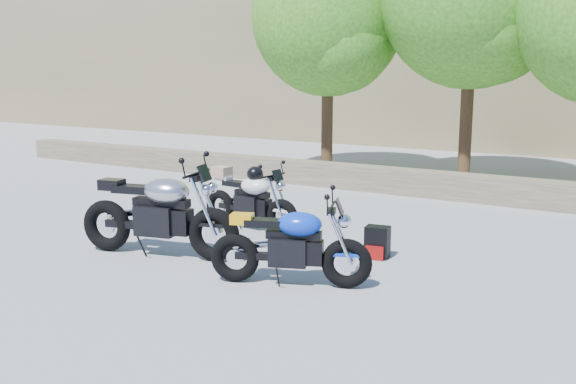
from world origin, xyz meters
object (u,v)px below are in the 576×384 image
object	(u,v)px
white_bike	(250,198)
backpack	(377,243)
blue_bike	(291,246)
silver_bike	(159,215)

from	to	relation	value
white_bike	backpack	bearing A→B (deg)	-4.77
blue_bike	backpack	world-z (taller)	blue_bike
white_bike	backpack	xyz separation A→B (m)	(2.35, -0.39, -0.29)
backpack	white_bike	bearing A→B (deg)	161.63
silver_bike	backpack	size ratio (longest dim) A/B	5.41
blue_bike	backpack	size ratio (longest dim) A/B	4.27
silver_bike	blue_bike	bearing A→B (deg)	-16.48
blue_bike	white_bike	bearing A→B (deg)	113.43
white_bike	silver_bike	bearing A→B (deg)	-90.71
backpack	silver_bike	bearing A→B (deg)	-158.92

